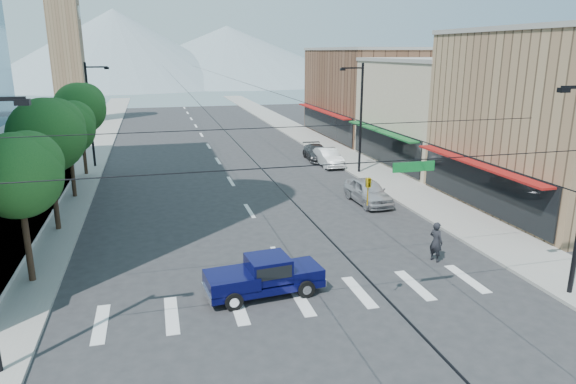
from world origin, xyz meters
name	(u,v)px	position (x,y,z in m)	size (l,w,h in m)	color
ground	(316,316)	(0.00, 0.00, 0.00)	(160.00, 160.00, 0.00)	#28282B
sidewalk_left	(92,147)	(-12.00, 40.00, 0.07)	(4.00, 120.00, 0.15)	gray
sidewalk_right	(310,138)	(12.00, 40.00, 0.07)	(4.00, 120.00, 0.15)	gray
shop_near	(569,123)	(20.00, 10.00, 5.50)	(12.00, 14.00, 11.00)	#8C6B4C
shop_mid	(448,113)	(20.00, 24.00, 4.50)	(12.00, 14.00, 9.00)	tan
shop_far	(375,94)	(20.00, 40.00, 5.00)	(12.00, 18.00, 10.00)	brown
clock_tower	(66,45)	(-16.50, 62.00, 10.64)	(4.80, 4.80, 20.40)	#8C6B4C
mountain_left	(116,47)	(-15.00, 150.00, 11.00)	(80.00, 80.00, 22.00)	gray
mountain_right	(228,54)	(20.00, 160.00, 9.00)	(90.00, 90.00, 18.00)	gray
tree_near	(21,172)	(-11.07, 6.10, 4.99)	(3.65, 3.64, 6.71)	black
tree_midnear	(50,133)	(-11.07, 13.10, 5.59)	(4.09, 4.09, 7.52)	black
tree_midfar	(69,126)	(-11.07, 20.10, 4.99)	(3.65, 3.64, 6.71)	black
tree_far	(81,107)	(-11.07, 27.10, 5.59)	(4.09, 4.09, 7.52)	black
signal_rig	(332,208)	(0.19, -1.00, 4.64)	(21.80, 0.20, 9.00)	black
lamp_pole_nw	(91,111)	(-10.67, 30.00, 4.94)	(2.00, 0.25, 9.00)	black
lamp_pole_ne	(360,114)	(10.67, 22.00, 4.94)	(2.00, 0.25, 9.00)	black
pickup_truck	(264,275)	(-1.57, 2.31, 0.87)	(5.10, 2.32, 1.68)	#08093C
pedestrian	(436,242)	(7.26, 3.72, 0.99)	(0.72, 0.47, 1.98)	black
parked_car_near	(368,191)	(8.03, 13.71, 0.81)	(1.92, 4.76, 1.62)	#B3B2B7
parked_car_mid	(328,157)	(9.25, 25.44, 0.77)	(1.63, 4.69, 1.54)	white
parked_car_far	(317,153)	(9.05, 28.16, 0.70)	(1.96, 4.82, 1.40)	#2F2F32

